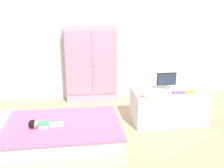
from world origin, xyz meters
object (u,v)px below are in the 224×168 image
object	(u,v)px
tv_monitor	(166,80)
book_orange	(189,92)
wardrobe	(91,64)
doll	(39,124)
tv_stand	(168,106)
book_purple	(178,93)
bed	(50,137)
rocking_horse_toy	(143,93)

from	to	relation	value
tv_monitor	book_orange	world-z (taller)	tv_monitor
wardrobe	doll	bearing A→B (deg)	-113.43
wardrobe	tv_stand	world-z (taller)	wardrobe
doll	book_purple	bearing A→B (deg)	13.85
tv_stand	bed	bearing A→B (deg)	-162.41
book_orange	tv_stand	bearing A→B (deg)	153.46
tv_stand	rocking_horse_toy	xyz separation A→B (m)	(-0.43, -0.19, 0.28)
wardrobe	rocking_horse_toy	xyz separation A→B (m)	(0.60, -1.23, -0.15)
rocking_horse_toy	book_purple	xyz separation A→B (m)	(0.51, 0.07, -0.04)
tv_stand	tv_monitor	distance (m)	0.38
book_orange	rocking_horse_toy	bearing A→B (deg)	-173.78
bed	tv_monitor	size ratio (longest dim) A/B	5.92
bed	book_orange	distance (m)	1.94
wardrobe	book_purple	bearing A→B (deg)	-46.27
book_purple	tv_monitor	bearing A→B (deg)	114.29
tv_monitor	rocking_horse_toy	world-z (taller)	tv_monitor
rocking_horse_toy	tv_stand	bearing A→B (deg)	23.98
tv_stand	tv_monitor	size ratio (longest dim) A/B	3.64
bed	doll	xyz separation A→B (m)	(-0.10, -0.05, 0.19)
bed	book_purple	distance (m)	1.78
rocking_horse_toy	book_orange	xyz separation A→B (m)	(0.67, 0.07, -0.04)
bed	tv_stand	bearing A→B (deg)	17.59
bed	book_orange	size ratio (longest dim) A/B	11.52
doll	book_orange	size ratio (longest dim) A/B	2.71
tv_monitor	book_orange	distance (m)	0.36
bed	tv_monitor	xyz separation A→B (m)	(1.61, 0.61, 0.46)
tv_stand	rocking_horse_toy	size ratio (longest dim) A/B	9.57
doll	tv_monitor	bearing A→B (deg)	20.94
doll	book_purple	size ratio (longest dim) A/B	2.62
rocking_horse_toy	book_purple	size ratio (longest dim) A/B	0.71
tv_stand	book_purple	bearing A→B (deg)	-57.22
bed	wardrobe	size ratio (longest dim) A/B	1.26
bed	rocking_horse_toy	world-z (taller)	rocking_horse_toy
wardrobe	book_orange	bearing A→B (deg)	-42.38
tv_stand	book_purple	xyz separation A→B (m)	(0.08, -0.12, 0.24)
wardrobe	bed	bearing A→B (deg)	-111.04
wardrobe	rocking_horse_toy	size ratio (longest dim) A/B	12.36
wardrobe	tv_monitor	distance (m)	1.39
doll	wardrobe	xyz separation A→B (m)	(0.70, 1.60, 0.33)
tv_monitor	doll	bearing A→B (deg)	-159.06
book_purple	book_orange	xyz separation A→B (m)	(0.16, 0.00, -0.00)
doll	wardrobe	size ratio (longest dim) A/B	0.30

